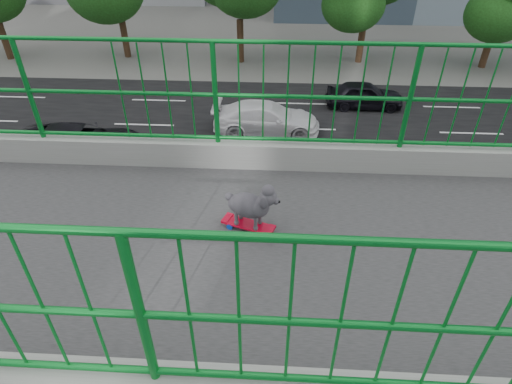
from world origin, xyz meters
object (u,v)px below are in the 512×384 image
object	(u,v)px
skateboard	(248,225)
car_2	(79,146)
car_4	(364,95)
car_6	(328,202)
car_0	(283,265)
poodle	(251,204)
car_3	(266,118)
car_5	(95,256)
car_1	(296,199)

from	to	relation	value
skateboard	car_2	world-z (taller)	skateboard
skateboard	car_4	distance (m)	20.17
car_4	car_6	distance (m)	9.98
car_0	poodle	bearing A→B (deg)	-5.02
car_2	car_6	xyz separation A→B (m)	(3.20, 10.16, -0.12)
poodle	skateboard	bearing A→B (deg)	-90.00
car_3	car_6	bearing A→B (deg)	-159.57
car_5	car_6	bearing A→B (deg)	114.29
skateboard	poodle	size ratio (longest dim) A/B	1.03
car_0	car_3	distance (m)	9.64
skateboard	car_6	size ratio (longest dim) A/B	0.11
car_2	car_6	distance (m)	10.65
car_4	car_6	xyz separation A→B (m)	(9.60, -2.71, -0.01)
skateboard	car_3	bearing A→B (deg)	-158.76
car_2	car_3	distance (m)	8.41
car_0	car_3	xyz separation A→B (m)	(-9.60, -0.83, -0.01)
skateboard	car_5	xyz separation A→B (m)	(-5.73, -5.01, -6.26)
car_0	car_6	size ratio (longest dim) A/B	0.89
poodle	car_2	xyz separation A→B (m)	(-12.14, -8.10, -6.50)
car_3	car_5	bearing A→B (deg)	153.88
car_3	car_6	distance (m)	6.83
poodle	car_1	xyz separation A→B (m)	(-8.94, 0.93, -6.53)
car_3	car_4	distance (m)	6.02
car_1	skateboard	bearing A→B (deg)	-6.10
skateboard	car_1	distance (m)	10.96
car_3	skateboard	bearing A→B (deg)	-178.88
skateboard	car_5	size ratio (longest dim) A/B	0.11
car_2	car_5	bearing A→B (deg)	-154.39
skateboard	car_4	size ratio (longest dim) A/B	0.13
car_2	car_5	distance (m)	7.10
skateboard	poodle	world-z (taller)	poodle
skateboard	car_1	world-z (taller)	skateboard
car_0	car_6	bearing A→B (deg)	154.09
skateboard	car_0	xyz separation A→B (m)	(-5.73, 0.53, -6.30)
car_1	car_6	xyz separation A→B (m)	(0.00, 1.13, -0.10)
car_1	car_3	size ratio (longest dim) A/B	0.93
car_0	car_1	xyz separation A→B (m)	(-3.20, 0.42, 0.03)
skateboard	car_6	bearing A→B (deg)	-173.02
skateboard	car_2	size ratio (longest dim) A/B	0.09
car_1	car_2	xyz separation A→B (m)	(-3.20, -9.03, 0.03)
car_2	car_6	bearing A→B (deg)	-107.49
poodle	car_1	size ratio (longest dim) A/B	0.11
car_3	car_1	bearing A→B (deg)	-168.92
car_5	skateboard	bearing A→B (deg)	41.14
skateboard	car_4	bearing A→B (deg)	-174.40
car_3	car_2	bearing A→B (deg)	112.37
car_2	car_6	world-z (taller)	car_2
car_5	car_2	bearing A→B (deg)	-154.39
skateboard	car_0	size ratio (longest dim) A/B	0.12
car_2	car_4	xyz separation A→B (m)	(-6.40, 12.87, -0.12)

